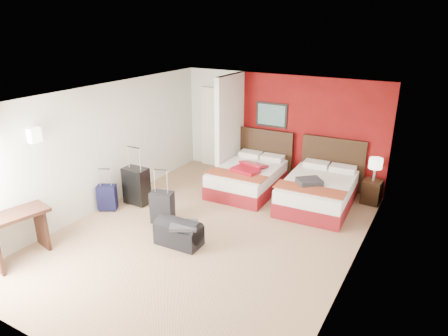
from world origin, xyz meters
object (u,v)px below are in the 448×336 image
Objects in this scene: table_lamp at (375,169)px; duffel_bag at (179,234)px; bed_left at (247,179)px; suitcase_black at (137,187)px; suitcase_navy at (107,199)px; desk at (19,236)px; bed_right at (317,193)px; nightstand at (372,192)px; suitcase_charcoal at (162,209)px; red_suitcase_open at (250,168)px.

table_lamp is 0.62× the size of duffel_bag.
bed_left is 2.72m from table_lamp.
suitcase_black is at bearing -135.43° from bed_left.
desk reaches higher than suitcase_navy.
table_lamp is at bearing 3.98° from suitcase_navy.
nightstand is (0.95, 0.71, -0.03)m from bed_right.
desk is at bearing -132.49° from bed_right.
nightstand is 0.65× the size of duffel_bag.
bed_right is 5.60m from desk.
suitcase_navy reaches higher than duffel_bag.
nightstand is 0.67× the size of suitcase_black.
bed_left is 3.06m from suitcase_navy.
nightstand and suitcase_navy have the same top height.
desk reaches higher than suitcase_black.
suitcase_black is 1.51× the size of suitcase_navy.
suitcase_charcoal is at bearing -109.13° from bed_left.
red_suitcase_open is at bearing 76.62° from desk.
desk is (-4.52, -5.02, 0.15)m from nightstand.
table_lamp reaches higher than bed_right.
suitcase_charcoal reaches higher than nightstand.
suitcase_black is at bearing 150.48° from duffel_bag.
suitcase_charcoal is 0.86m from duffel_bag.
duffel_bag is at bearing -81.70° from red_suitcase_open.
bed_left is 3.77× the size of table_lamp.
bed_right is 1.28m from table_lamp.
nightstand is 0.83× the size of suitcase_charcoal.
table_lamp is 0.64× the size of suitcase_black.
desk reaches higher than nightstand.
bed_left is at bearing 78.24° from desk.
duffel_bag is (-1.60, -2.68, -0.09)m from bed_right.
suitcase_black reaches higher than suitcase_charcoal.
suitcase_navy is (-0.32, -0.53, -0.13)m from suitcase_black.
red_suitcase_open reaches higher than suitcase_navy.
bed_right is 2.49× the size of suitcase_black.
bed_left is 1.62m from bed_right.
red_suitcase_open reaches higher than bed_right.
red_suitcase_open is 4.68m from desk.
bed_left is at bearing -164.58° from table_lamp.
suitcase_black is (-1.69, -1.78, 0.11)m from bed_left.
nightstand is at bearing 27.00° from suitcase_charcoal.
red_suitcase_open is 2.61m from duffel_bag.
table_lamp is 5.52m from suitcase_navy.
red_suitcase_open reaches higher than duffel_bag.
table_lamp is 4.96m from suitcase_black.
desk reaches higher than bed_right.
suitcase_navy is at bearing -121.41° from suitcase_black.
table_lamp is at bearing 30.08° from suitcase_black.
bed_left is 2.35× the size of red_suitcase_open.
nightstand is 4.95m from suitcase_black.
table_lamp is 0.50× the size of desk.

